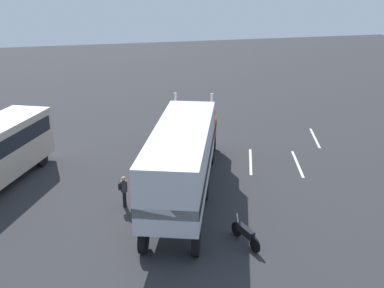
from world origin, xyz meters
name	(u,v)px	position (x,y,z in m)	size (l,w,h in m)	color
ground_plane	(192,160)	(0.00, 0.00, 0.00)	(120.00, 120.00, 0.00)	#2D2D30
lane_stripe_near	(251,161)	(-1.27, -3.50, 0.01)	(4.40, 0.16, 0.01)	silver
lane_stripe_mid	(297,164)	(-2.44, -6.17, 0.01)	(4.40, 0.16, 0.01)	silver
lane_stripe_far	(315,138)	(1.70, -9.82, 0.01)	(4.40, 0.16, 0.01)	silver
semi_truck	(184,152)	(-4.96, 1.84, 2.52)	(14.05, 7.65, 4.50)	#B21919
person_bystander	(124,190)	(-5.16, 5.05, 0.89)	(0.34, 0.46, 1.63)	black
motorcycle	(245,234)	(-10.11, 0.51, 0.48)	(2.09, 0.50, 1.12)	black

